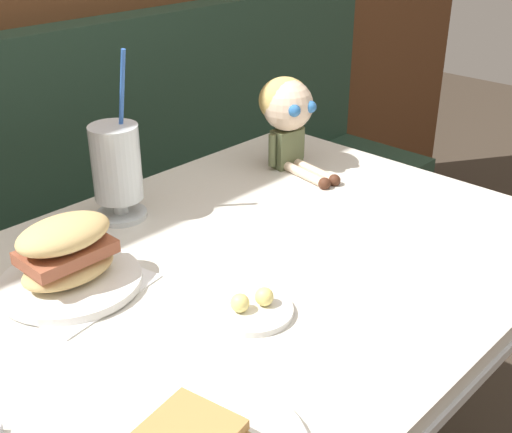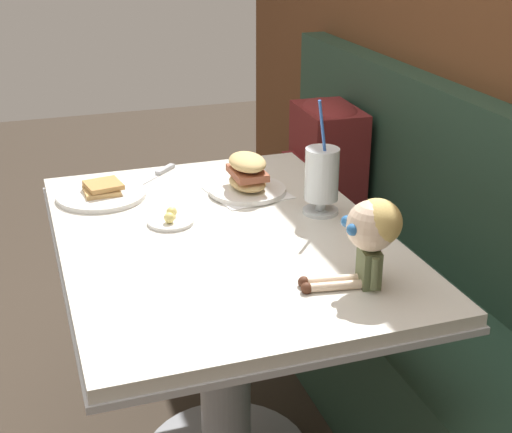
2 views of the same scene
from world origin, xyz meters
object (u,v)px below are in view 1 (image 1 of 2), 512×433
Objects in this scene: milkshake_glass at (117,168)px; sandwich_plate at (68,261)px; butter_saucer at (252,308)px; seated_doll at (288,110)px.

sandwich_plate is at bearing -144.80° from milkshake_glass.
seated_doll is at bearing 36.00° from butter_saucer.
sandwich_plate reaches higher than butter_saucer.
sandwich_plate is 0.29m from butter_saucer.
milkshake_glass is 0.25m from sandwich_plate.
butter_saucer is at bearing -61.04° from sandwich_plate.
butter_saucer is 0.58m from seated_doll.
seated_doll is (0.40, -0.06, 0.03)m from milkshake_glass.
milkshake_glass reaches higher than sandwich_plate.
milkshake_glass reaches higher than seated_doll.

